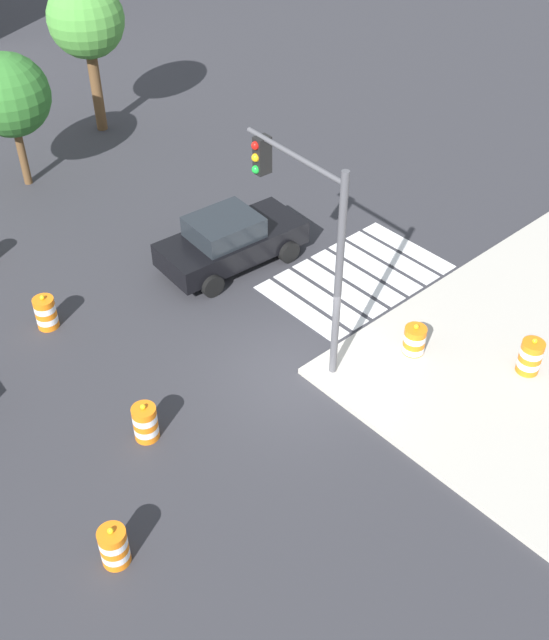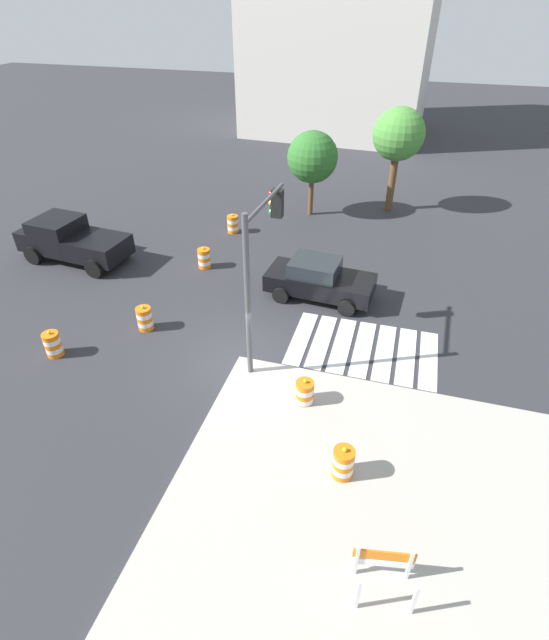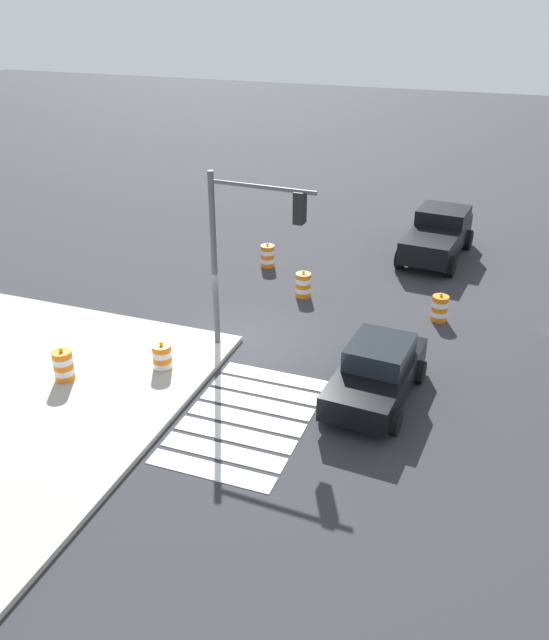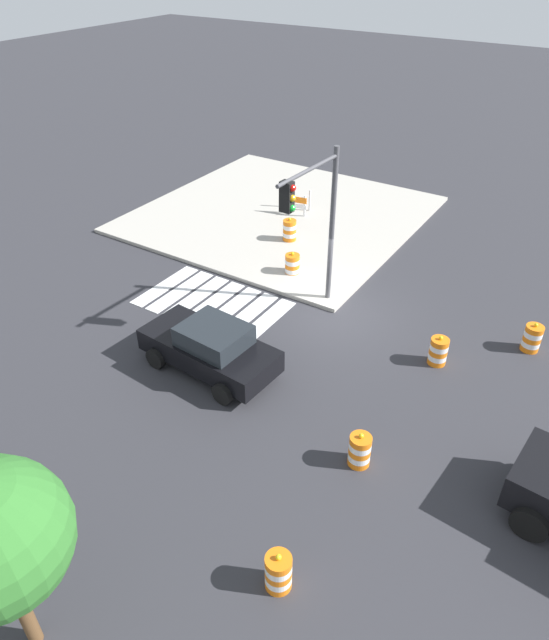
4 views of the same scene
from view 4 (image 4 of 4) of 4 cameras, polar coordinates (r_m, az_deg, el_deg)
ground_plane at (r=20.41m, az=5.92°, el=0.68°), size 120.00×120.00×0.00m
sidewalk_corner at (r=27.55m, az=0.61°, el=10.43°), size 12.00×12.00×0.15m
crosswalk_stripes at (r=20.95m, az=-6.12°, el=1.68°), size 5.10×3.20×0.02m
sports_car at (r=17.44m, az=-6.35°, el=-2.69°), size 4.42×2.38×1.63m
traffic_barrel_near_corner at (r=20.06m, az=24.07°, el=-1.64°), size 0.56×0.56×1.02m
traffic_barrel_crosswalk_end at (r=14.91m, az=8.40°, el=-12.60°), size 0.56×0.56×1.02m
traffic_barrel_median_near at (r=22.33m, az=1.77°, el=5.42°), size 0.56×0.56×1.02m
traffic_barrel_median_far at (r=18.47m, az=15.85°, el=-2.98°), size 0.56×0.56×1.02m
traffic_barrel_far_curb at (r=12.75m, az=0.39°, el=-23.60°), size 0.56×0.56×1.02m
traffic_barrel_on_sidewalk at (r=24.75m, az=1.49°, el=8.86°), size 0.56×0.56×1.02m
construction_barricade at (r=27.24m, az=1.98°, el=11.60°), size 1.35×0.98×1.00m
traffic_light_pole at (r=18.37m, az=4.05°, el=10.70°), size 0.48×3.29×5.50m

